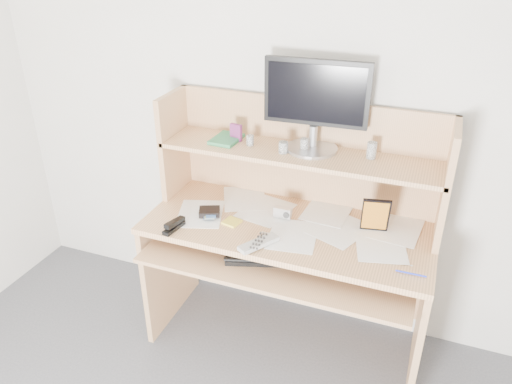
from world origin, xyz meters
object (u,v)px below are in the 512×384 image
(desk, at_px, (292,227))
(tv_remote, at_px, (259,243))
(monitor, at_px, (316,103))
(keyboard, at_px, (276,254))
(game_case, at_px, (375,215))

(desk, bearing_deg, tv_remote, -103.05)
(monitor, bearing_deg, tv_remote, -108.36)
(keyboard, bearing_deg, tv_remote, -142.30)
(keyboard, relative_size, game_case, 2.73)
(keyboard, bearing_deg, game_case, 10.41)
(desk, height_order, game_case, desk)
(tv_remote, xyz_separation_m, monitor, (0.12, 0.44, 0.54))
(keyboard, bearing_deg, desk, 68.51)
(desk, height_order, keyboard, desk)
(tv_remote, distance_m, game_case, 0.57)
(keyboard, xyz_separation_m, tv_remote, (-0.06, -0.08, 0.10))
(keyboard, relative_size, monitor, 0.99)
(desk, bearing_deg, game_case, 0.39)
(game_case, bearing_deg, keyboard, -162.89)
(desk, xyz_separation_m, game_case, (0.40, 0.00, 0.15))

